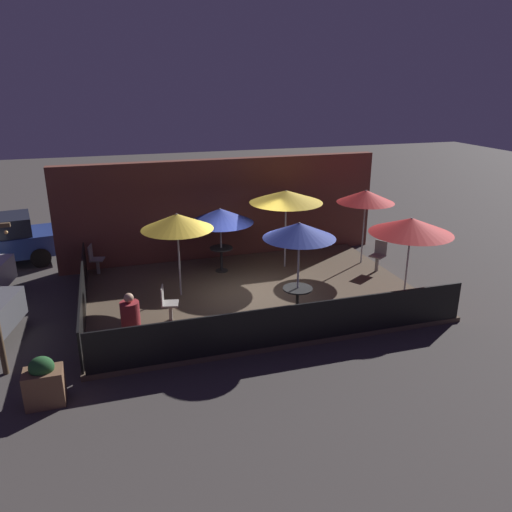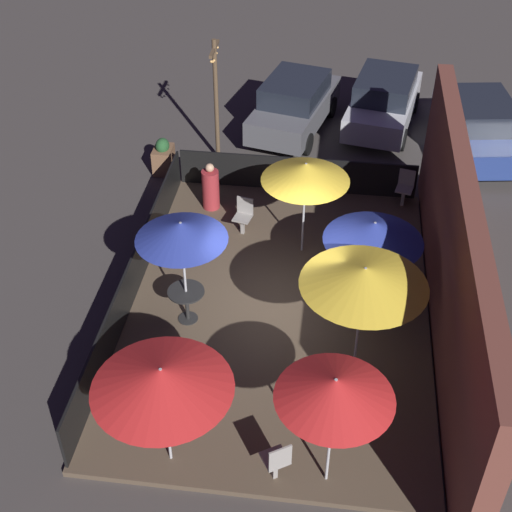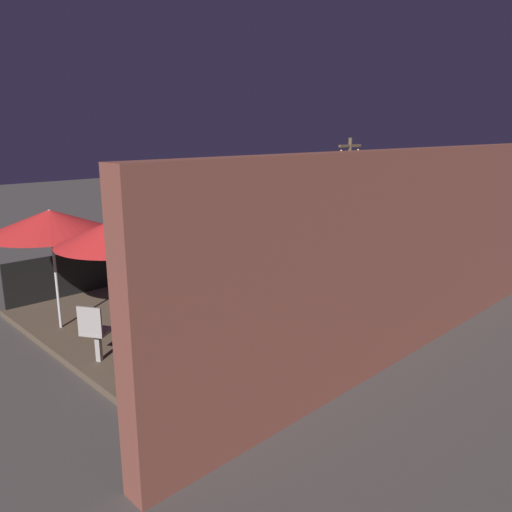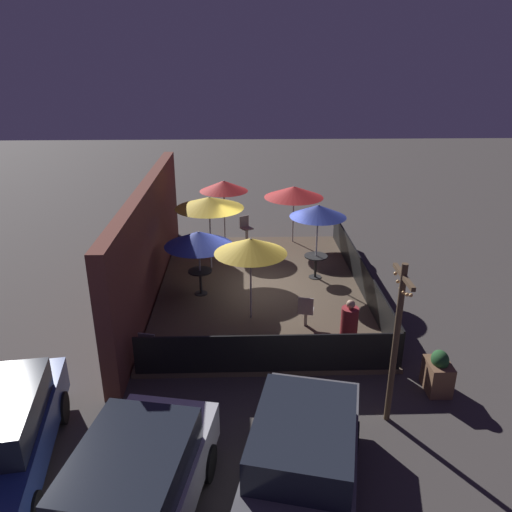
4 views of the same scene
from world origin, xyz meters
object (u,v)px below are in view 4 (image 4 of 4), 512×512
Objects in this scene: dining_table_0 at (316,260)px; patio_chair_2 at (246,227)px; patio_umbrella_4 at (294,192)px; planter_box at (438,373)px; patio_umbrella_0 at (318,211)px; patio_umbrella_1 at (199,239)px; parked_car_1 at (134,492)px; dining_table_1 at (200,276)px; patio_chair_0 at (150,347)px; light_post at (396,336)px; patio_umbrella_5 at (251,246)px; patio_umbrella_3 at (209,203)px; patio_chair_1 at (306,310)px; parked_car_0 at (303,459)px; patio_umbrella_2 at (224,186)px; patron_0 at (349,326)px.

dining_table_0 is 0.80× the size of patio_chair_2.
patio_umbrella_4 reaches higher than planter_box.
patio_umbrella_0 is 1.21× the size of patio_umbrella_1.
parked_car_1 is at bearing 163.89° from patio_umbrella_4.
dining_table_1 is (-1.10, 3.64, -1.66)m from patio_umbrella_0.
patio_chair_0 is at bearing 17.39° from parked_car_1.
patio_umbrella_4 is 10.14m from light_post.
patio_umbrella_1 reaches higher than patio_chair_0.
patio_umbrella_5 reaches higher than patio_chair_0.
patio_umbrella_0 is 3.43m from patio_umbrella_4.
planter_box is (-9.40, -4.08, -0.20)m from patio_chair_2.
patio_chair_1 is at bearing -146.42° from patio_umbrella_3.
patio_chair_0 is (-3.76, 0.89, -0.09)m from dining_table_1.
patio_umbrella_5 is (-2.62, 2.15, -0.13)m from patio_umbrella_0.
patio_chair_2 is at bearing 17.19° from parked_car_0.
patio_umbrella_4 reaches higher than patio_chair_0.
parked_car_0 reaches higher than planter_box.
parked_car_0 is at bearing 130.27° from planter_box.
patio_umbrella_2 is 10.64m from planter_box.
light_post is (-6.71, -0.53, -0.44)m from patio_umbrella_0.
planter_box is (-4.71, -5.50, -1.46)m from patio_umbrella_1.
patio_umbrella_4 is 6.26m from patio_umbrella_5.
dining_table_0 is 0.18× the size of parked_car_0.
patio_umbrella_2 reaches higher than patio_umbrella_5.
patio_chair_1 is at bearing 44.19° from planter_box.
patio_umbrella_1 is at bearing 41.30° from patron_0.
dining_table_1 is 0.62× the size of patron_0.
parked_car_1 is (-12.64, 1.00, -1.49)m from patio_umbrella_2.
patio_umbrella_3 is 2.50× the size of planter_box.
patio_umbrella_5 is 5.43m from planter_box.
planter_box is at bearing -130.55° from patio_umbrella_1.
dining_table_0 is 8.72m from parked_car_0.
patio_umbrella_5 is at bearing 140.57° from dining_table_0.
dining_table_0 is 4.10m from patron_0.
parked_car_0 reaches higher than dining_table_0.
patio_umbrella_4 reaches higher than patron_0.
patron_0 is 0.30× the size of parked_car_0.
patio_chair_2 reaches higher than patio_chair_1.
patio_umbrella_3 is 5.23m from patio_chair_1.
patio_umbrella_3 is at bearing 38.13° from planter_box.
dining_table_1 is (-4.49, 3.24, -1.38)m from patio_umbrella_4.
patio_umbrella_0 is 3.21× the size of dining_table_0.
patio_chair_2 is 8.07m from patron_0.
patio_umbrella_2 is (3.46, 3.03, -0.05)m from patio_umbrella_0.
patio_chair_1 is (-6.62, -2.32, -1.72)m from patio_umbrella_2.
patio_chair_0 is 0.22× the size of parked_car_1.
parked_car_1 is (-2.47, 4.56, -1.09)m from light_post.
patio_umbrella_1 is at bearing -0.00° from patio_chair_0.
patio_umbrella_5 is (-6.01, 1.75, 0.14)m from patio_umbrella_4.
patio_chair_0 is (-4.86, 4.54, -1.75)m from patio_umbrella_0.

